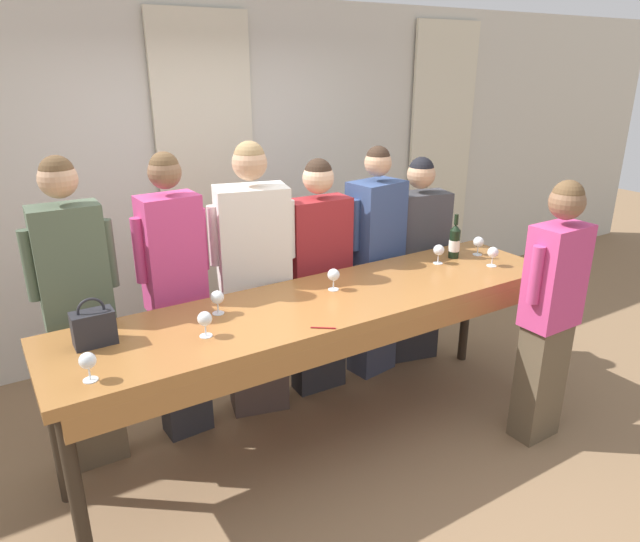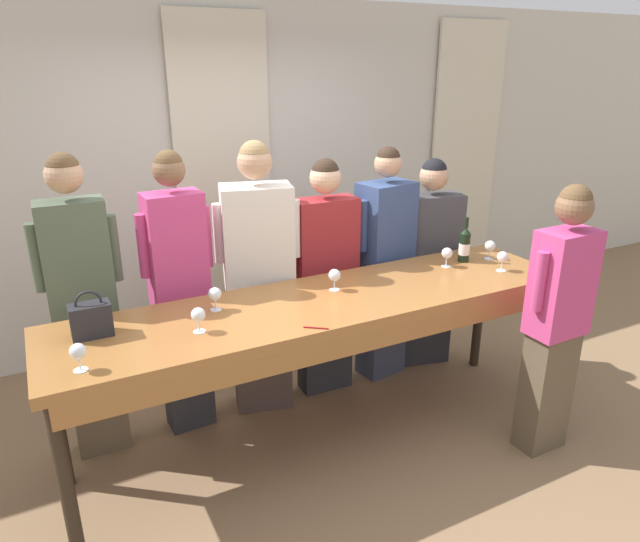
% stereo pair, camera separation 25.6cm
% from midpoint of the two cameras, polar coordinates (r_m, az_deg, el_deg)
% --- Properties ---
extents(ground_plane, '(18.00, 18.00, 0.00)m').
position_cam_midpoint_polar(ground_plane, '(3.87, -1.35, -16.41)').
color(ground_plane, '#846647').
extents(wall_back, '(12.00, 0.06, 2.80)m').
position_cam_midpoint_polar(wall_back, '(4.90, -12.87, 9.04)').
color(wall_back, beige).
rests_on(wall_back, ground_plane).
extents(curtain_panel_center, '(0.81, 0.03, 2.69)m').
position_cam_midpoint_polar(curtain_panel_center, '(4.85, -12.56, 8.27)').
color(curtain_panel_center, beige).
rests_on(curtain_panel_center, ground_plane).
extents(curtain_panel_right, '(0.81, 0.03, 2.69)m').
position_cam_midpoint_polar(curtain_panel_right, '(6.17, 10.72, 10.88)').
color(curtain_panel_right, beige).
rests_on(curtain_panel_right, ground_plane).
extents(tasting_bar, '(3.20, 0.76, 0.99)m').
position_cam_midpoint_polar(tasting_bar, '(3.39, -1.29, -4.27)').
color(tasting_bar, '#9E6633').
rests_on(tasting_bar, ground_plane).
extents(wine_bottle, '(0.08, 0.08, 0.32)m').
position_cam_midpoint_polar(wine_bottle, '(4.12, 11.58, 2.88)').
color(wine_bottle, black).
rests_on(wine_bottle, tasting_bar).
extents(handbag, '(0.20, 0.11, 0.25)m').
position_cam_midpoint_polar(handbag, '(3.07, -23.97, -5.19)').
color(handbag, '#232328').
rests_on(handbag, tasting_bar).
extents(wine_glass_front_left, '(0.08, 0.08, 0.14)m').
position_cam_midpoint_polar(wine_glass_front_left, '(3.99, 10.00, 2.01)').
color(wine_glass_front_left, white).
rests_on(wine_glass_front_left, tasting_bar).
extents(wine_glass_front_mid, '(0.08, 0.08, 0.14)m').
position_cam_midpoint_polar(wine_glass_front_mid, '(2.75, -24.75, -8.29)').
color(wine_glass_front_mid, white).
rests_on(wine_glass_front_mid, tasting_bar).
extents(wine_glass_front_right, '(0.08, 0.08, 0.14)m').
position_cam_midpoint_polar(wine_glass_front_right, '(4.01, 15.18, 1.73)').
color(wine_glass_front_right, white).
rests_on(wine_glass_front_right, tasting_bar).
extents(wine_glass_center_left, '(0.08, 0.08, 0.14)m').
position_cam_midpoint_polar(wine_glass_center_left, '(2.97, -13.90, -4.77)').
color(wine_glass_center_left, white).
rests_on(wine_glass_center_left, tasting_bar).
extents(wine_glass_center_mid, '(0.08, 0.08, 0.14)m').
position_cam_midpoint_polar(wine_glass_center_mid, '(3.21, -12.50, -2.68)').
color(wine_glass_center_mid, white).
rests_on(wine_glass_center_mid, tasting_bar).
extents(wine_glass_center_right, '(0.08, 0.08, 0.14)m').
position_cam_midpoint_polar(wine_glass_center_right, '(3.47, -0.75, -0.47)').
color(wine_glass_center_right, white).
rests_on(wine_glass_center_right, tasting_bar).
extents(wine_glass_back_left, '(0.08, 0.08, 0.14)m').
position_cam_midpoint_polar(wine_glass_back_left, '(4.23, 13.91, 2.76)').
color(wine_glass_back_left, white).
rests_on(wine_glass_back_left, tasting_bar).
extents(pen, '(0.11, 0.09, 0.01)m').
position_cam_midpoint_polar(pen, '(3.00, -2.12, -5.74)').
color(pen, maroon).
rests_on(pen, tasting_bar).
extents(guest_olive_jacket, '(0.47, 0.22, 1.86)m').
position_cam_midpoint_polar(guest_olive_jacket, '(3.53, -24.89, -3.89)').
color(guest_olive_jacket, brown).
rests_on(guest_olive_jacket, ground_plane).
extents(guest_pink_top, '(0.46, 0.24, 1.84)m').
position_cam_midpoint_polar(guest_pink_top, '(3.62, -16.16, -2.47)').
color(guest_pink_top, '#28282D').
rests_on(guest_pink_top, ground_plane).
extents(guest_cream_sweater, '(0.56, 0.38, 1.86)m').
position_cam_midpoint_polar(guest_cream_sweater, '(3.79, -8.49, -1.11)').
color(guest_cream_sweater, '#473833').
rests_on(guest_cream_sweater, ground_plane).
extents(guest_striped_shirt, '(0.55, 0.23, 1.71)m').
position_cam_midpoint_polar(guest_striped_shirt, '(4.01, -1.99, -0.49)').
color(guest_striped_shirt, '#28282D').
rests_on(guest_striped_shirt, ground_plane).
extents(guest_navy_coat, '(0.50, 0.32, 1.76)m').
position_cam_midpoint_polar(guest_navy_coat, '(4.26, 3.76, 0.82)').
color(guest_navy_coat, '#383D51').
rests_on(guest_navy_coat, ground_plane).
extents(guest_beige_cap, '(0.57, 0.33, 1.65)m').
position_cam_midpoint_polar(guest_beige_cap, '(4.52, 7.98, 1.09)').
color(guest_beige_cap, '#28282D').
rests_on(guest_beige_cap, ground_plane).
extents(host_pouring, '(0.46, 0.22, 1.69)m').
position_cam_midpoint_polar(host_pouring, '(3.69, 20.25, -3.70)').
color(host_pouring, brown).
rests_on(host_pouring, ground_plane).
extents(potted_plant, '(0.30, 0.30, 0.60)m').
position_cam_midpoint_polar(potted_plant, '(5.90, 8.35, 0.31)').
color(potted_plant, '#4C4C51').
rests_on(potted_plant, ground_plane).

